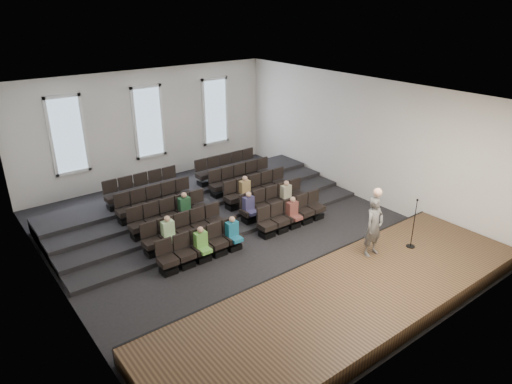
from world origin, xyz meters
The scene contains 14 objects.
ground centered at (0.00, 0.00, 0.00)m, with size 14.00×14.00×0.00m, color black.
ceiling centered at (0.00, 0.00, 5.01)m, with size 12.00×14.00×0.02m, color white.
wall_back centered at (0.00, 7.02, 2.50)m, with size 12.00×0.04×5.00m, color silver.
wall_front centered at (0.00, -7.02, 2.50)m, with size 12.00×0.04×5.00m, color silver.
wall_left centered at (-6.02, 0.00, 2.50)m, with size 0.04×14.00×5.00m, color silver.
wall_right centered at (6.02, 0.00, 2.50)m, with size 0.04×14.00×5.00m, color silver.
stage centered at (0.00, -5.10, 0.25)m, with size 11.80×3.60×0.50m, color #513922.
stage_lip centered at (0.00, -3.33, 0.25)m, with size 11.80×0.06×0.52m, color black.
risers centered at (0.00, 3.17, 0.20)m, with size 11.80×4.80×0.60m.
seating_rows centered at (0.00, 1.54, 0.68)m, with size 6.80×4.70×1.67m.
windows centered at (0.00, 6.95, 2.70)m, with size 8.44×0.10×3.24m.
audience centered at (0.00, 0.32, 0.81)m, with size 5.45×2.64×1.10m.
speaker centered at (2.00, -4.14, 1.45)m, with size 0.69×0.45×1.89m, color #545350.
mic_stand centered at (3.35, -4.61, 0.99)m, with size 0.28×0.28×1.65m.
Camera 1 is at (-8.20, -11.69, 7.75)m, focal length 32.00 mm.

